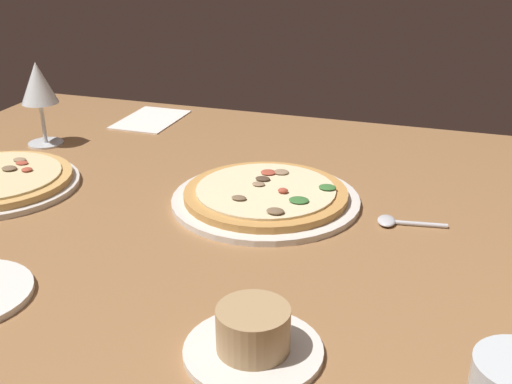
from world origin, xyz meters
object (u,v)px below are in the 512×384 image
Objects in this scene: spoon at (395,222)px; ramekin_on_saucer at (253,337)px; paper_menu at (151,120)px; wine_glass_far at (38,86)px; pizza_main at (266,196)px.

ramekin_on_saucer is at bearing 73.72° from spoon.
ramekin_on_saucer is 0.84× the size of paper_menu.
ramekin_on_saucer is at bearing 140.00° from wine_glass_far.
pizza_main reaches higher than paper_menu.
spoon is (-73.20, 15.45, -11.70)cm from wine_glass_far.
paper_menu is 1.70× the size of spoon.
pizza_main is 2.02× the size of ramekin_on_saucer.
wine_glass_far reaches higher than ramekin_on_saucer.
ramekin_on_saucer reaches higher than pizza_main.
pizza_main is at bearing 137.85° from paper_menu.
paper_menu is at bearing -42.66° from pizza_main.
spoon is at bearing 176.16° from pizza_main.
ramekin_on_saucer reaches higher than spoon.
pizza_main is 1.69× the size of paper_menu.
wine_glass_far is 28.11cm from paper_menu.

